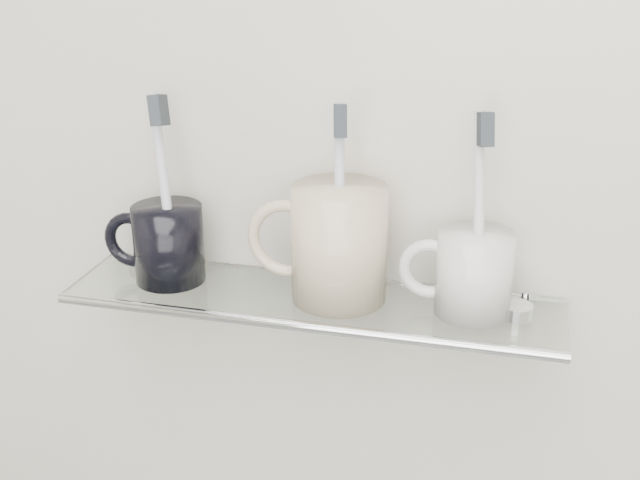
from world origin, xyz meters
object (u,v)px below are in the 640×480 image
(mug_left, at_px, (169,244))
(mug_center, at_px, (339,244))
(shelf_glass, at_px, (311,300))
(mug_right, at_px, (474,273))

(mug_left, distance_m, mug_center, 0.18)
(mug_left, xyz_separation_m, mug_center, (0.18, 0.00, 0.02))
(shelf_glass, bearing_deg, mug_right, 1.80)
(shelf_glass, height_order, mug_center, mug_center)
(mug_right, bearing_deg, mug_center, 162.83)
(shelf_glass, distance_m, mug_center, 0.07)
(mug_left, bearing_deg, mug_center, 5.62)
(shelf_glass, distance_m, mug_right, 0.17)
(shelf_glass, bearing_deg, mug_left, 178.15)
(mug_center, bearing_deg, mug_right, 10.41)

